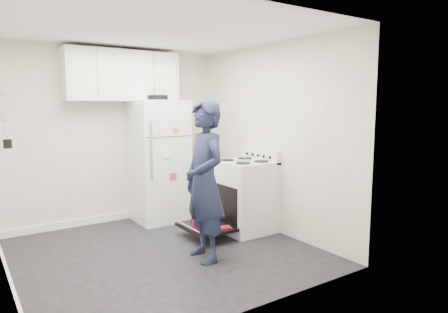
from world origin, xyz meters
TOP-DOWN VIEW (x-y plane):
  - room at (-0.03, 0.03)m, footprint 3.21×3.21m
  - electric_range at (1.26, 0.15)m, footprint 0.66×0.76m
  - open_oven_door at (0.65, 0.15)m, footprint 0.55×0.70m
  - refrigerator at (0.54, 1.25)m, footprint 0.72×0.74m
  - upper_cabinets at (0.10, 1.43)m, footprint 1.60×0.33m
  - wall_shelf_rack at (-1.52, 0.49)m, footprint 0.14×0.60m
  - person at (0.30, -0.43)m, footprint 0.46×0.66m

SIDE VIEW (x-z plane):
  - open_oven_door at x=0.65m, z-range 0.07..0.30m
  - electric_range at x=1.26m, z-range -0.08..1.02m
  - person at x=0.30m, z-range 0.00..1.75m
  - refrigerator at x=0.54m, z-range -0.03..1.81m
  - room at x=-0.03m, z-range -0.05..2.46m
  - wall_shelf_rack at x=-1.52m, z-range 1.37..1.98m
  - upper_cabinets at x=0.10m, z-range 1.75..2.45m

